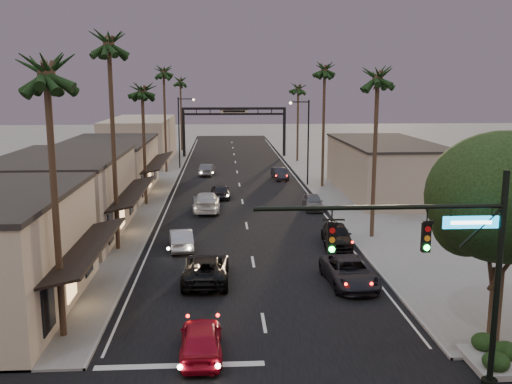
{
  "coord_description": "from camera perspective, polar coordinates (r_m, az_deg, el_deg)",
  "views": [
    {
      "loc": [
        -1.78,
        -14.09,
        10.6
      ],
      "look_at": [
        0.75,
        28.56,
        2.5
      ],
      "focal_mm": 40.0,
      "sensor_mm": 36.0,
      "label": 1
    }
  ],
  "objects": [
    {
      "name": "curbside_far",
      "position": [
        64.41,
        2.38,
        1.85
      ],
      "size": [
        1.82,
        4.13,
        1.32
      ],
      "primitive_type": "imported",
      "rotation": [
        0.0,
        0.0,
        0.11
      ],
      "color": "black",
      "rests_on": "ground"
    },
    {
      "name": "oncoming_pickup",
      "position": [
        31.4,
        -5.02,
        -7.62
      ],
      "size": [
        2.52,
        5.31,
        1.46
      ],
      "primitive_type": "imported",
      "rotation": [
        0.0,
        0.0,
        3.12
      ],
      "color": "black",
      "rests_on": "ground"
    },
    {
      "name": "palm_lc",
      "position": [
        50.55,
        -11.34,
        10.38
      ],
      "size": [
        3.2,
        3.2,
        12.2
      ],
      "color": "#38281C",
      "rests_on": "ground"
    },
    {
      "name": "storefront_dist",
      "position": [
        80.24,
        -11.46,
        5.09
      ],
      "size": [
        8.0,
        20.0,
        6.0
      ],
      "primitive_type": "cube",
      "color": "gray",
      "rests_on": "ground"
    },
    {
      "name": "sidewalk_right",
      "position": [
        67.87,
        6.22,
        1.74
      ],
      "size": [
        5.0,
        92.0,
        0.12
      ],
      "primitive_type": "cube",
      "color": "slate",
      "rests_on": "ground"
    },
    {
      "name": "storefront_far",
      "position": [
        57.77,
        -14.57,
        2.33
      ],
      "size": [
        8.0,
        16.0,
        5.0
      ],
      "primitive_type": "cube",
      "color": "#B8A88C",
      "rests_on": "ground"
    },
    {
      "name": "storefront_mid",
      "position": [
        42.36,
        -18.69,
        -0.52
      ],
      "size": [
        8.0,
        14.0,
        5.5
      ],
      "primitive_type": "cube",
      "color": "gray",
      "rests_on": "ground"
    },
    {
      "name": "streetlight_left",
      "position": [
        72.46,
        -7.5,
        6.47
      ],
      "size": [
        2.13,
        0.3,
        9.0
      ],
      "color": "black",
      "rests_on": "ground"
    },
    {
      "name": "planter",
      "position": [
        24.57,
        22.9,
        -15.72
      ],
      "size": [
        2.2,
        2.6,
        0.24
      ],
      "primitive_type": "cube",
      "color": "gray",
      "rests_on": "ground"
    },
    {
      "name": "curbside_near",
      "position": [
        31.2,
        9.31,
        -7.89
      ],
      "size": [
        2.68,
        5.23,
        1.41
      ],
      "primitive_type": "imported",
      "rotation": [
        0.0,
        0.0,
        0.07
      ],
      "color": "black",
      "rests_on": "ground"
    },
    {
      "name": "arch",
      "position": [
        84.26,
        -2.2,
        7.28
      ],
      "size": [
        15.2,
        0.4,
        7.27
      ],
      "color": "black",
      "rests_on": "ground"
    },
    {
      "name": "building_right",
      "position": [
        56.92,
        12.75,
        2.29
      ],
      "size": [
        8.0,
        18.0,
        5.0
      ],
      "primitive_type": "cube",
      "color": "gray",
      "rests_on": "ground"
    },
    {
      "name": "sidewalk_left",
      "position": [
        67.36,
        -9.94,
        1.57
      ],
      "size": [
        5.0,
        92.0,
        0.12
      ],
      "primitive_type": "cube",
      "color": "slate",
      "rests_on": "ground"
    },
    {
      "name": "oncoming_dgrey",
      "position": [
        53.87,
        -3.59,
        0.12
      ],
      "size": [
        1.94,
        4.21,
        1.4
      ],
      "primitive_type": "imported",
      "rotation": [
        0.0,
        0.0,
        3.22
      ],
      "color": "black",
      "rests_on": "ground"
    },
    {
      "name": "palm_la",
      "position": [
        24.09,
        -20.31,
        12.1
      ],
      "size": [
        3.2,
        3.2,
        13.2
      ],
      "color": "#38281C",
      "rests_on": "ground"
    },
    {
      "name": "streetlight_right",
      "position": [
        59.96,
        4.99,
        5.65
      ],
      "size": [
        2.13,
        0.3,
        9.0
      ],
      "color": "black",
      "rests_on": "ground"
    },
    {
      "name": "palm_far",
      "position": [
        92.32,
        -7.59,
        11.17
      ],
      "size": [
        3.2,
        3.2,
        13.2
      ],
      "color": "#38281C",
      "rests_on": "ground"
    },
    {
      "name": "curbside_black",
      "position": [
        38.51,
        8.07,
        -4.33
      ],
      "size": [
        2.26,
        4.72,
        1.33
      ],
      "primitive_type": "imported",
      "rotation": [
        0.0,
        0.0,
        -0.09
      ],
      "color": "black",
      "rests_on": "ground"
    },
    {
      "name": "ground",
      "position": [
        55.14,
        -1.48,
        -0.35
      ],
      "size": [
        200.0,
        200.0,
        0.0
      ],
      "primitive_type": "plane",
      "color": "slate",
      "rests_on": "ground"
    },
    {
      "name": "traffic_signal",
      "position": [
        20.33,
        18.39,
        -5.57
      ],
      "size": [
        8.51,
        0.22,
        7.8
      ],
      "color": "black",
      "rests_on": "ground"
    },
    {
      "name": "oncoming_red",
      "position": [
        23.31,
        -5.52,
        -14.44
      ],
      "size": [
        1.76,
        4.16,
        1.41
      ],
      "primitive_type": "imported",
      "rotation": [
        0.0,
        0.0,
        3.17
      ],
      "color": "maroon",
      "rests_on": "ground"
    },
    {
      "name": "palm_ra",
      "position": [
        39.49,
        12.1,
        11.73
      ],
      "size": [
        3.2,
        3.2,
        13.2
      ],
      "color": "#38281C",
      "rests_on": "ground"
    },
    {
      "name": "palm_ld",
      "position": [
        69.45,
        -9.24,
        12.1
      ],
      "size": [
        3.2,
        3.2,
        14.2
      ],
      "color": "#38281C",
      "rests_on": "ground"
    },
    {
      "name": "palm_rb",
      "position": [
        59.04,
        6.9,
        12.42
      ],
      "size": [
        3.2,
        3.2,
        14.2
      ],
      "color": "#38281C",
      "rests_on": "ground"
    },
    {
      "name": "corner_tree",
      "position": [
        24.74,
        23.75,
        -0.95
      ],
      "size": [
        6.2,
        6.2,
        8.8
      ],
      "color": "#38281C",
      "rests_on": "ground"
    },
    {
      "name": "oncoming_silver",
      "position": [
        37.59,
        -7.5,
        -4.68
      ],
      "size": [
        1.92,
        4.21,
        1.34
      ],
      "primitive_type": "imported",
      "rotation": [
        0.0,
        0.0,
        3.27
      ],
      "color": "#9A9A9F",
      "rests_on": "ground"
    },
    {
      "name": "palm_lb",
      "position": [
        36.83,
        -14.54,
        14.74
      ],
      "size": [
        3.2,
        3.2,
        15.2
      ],
      "color": "#38281C",
      "rests_on": "ground"
    },
    {
      "name": "oncoming_grey_far",
      "position": [
        67.43,
        -4.89,
        2.24
      ],
      "size": [
        1.96,
        4.33,
        1.38
      ],
      "primitive_type": "imported",
      "rotation": [
        0.0,
        0.0,
        3.02
      ],
      "color": "#47474C",
      "rests_on": "ground"
    },
    {
      "name": "curbside_grey",
      "position": [
        49.12,
        5.71,
        -0.99
      ],
      "size": [
        1.64,
        3.91,
        1.32
      ],
      "primitive_type": "imported",
      "rotation": [
        0.0,
        0.0,
        -0.02
      ],
      "color": "#57575C",
      "rests_on": "ground"
    },
    {
      "name": "palm_rc",
      "position": [
        78.77,
        4.25,
        10.61
      ],
      "size": [
        3.2,
        3.2,
        12.2
      ],
      "color": "#38281C",
      "rests_on": "ground"
    },
    {
      "name": "oncoming_white",
      "position": [
        48.47,
        -4.98,
        -0.97
      ],
      "size": [
        2.32,
        5.55,
        1.6
      ],
      "primitive_type": "imported",
      "rotation": [
        0.0,
        0.0,
        3.16
      ],
      "color": "#B4B4B4",
      "rests_on": "ground"
    },
    {
      "name": "road",
      "position": [
        60.05,
        -1.64,
        0.57
      ],
      "size": [
        14.0,
        120.0,
        0.02
      ],
      "primitive_type": "cube",
      "color": "black",
      "rests_on": "ground"
    }
  ]
}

